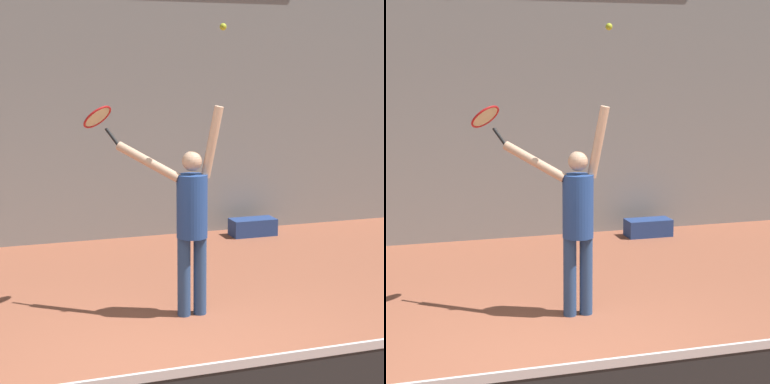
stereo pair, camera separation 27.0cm
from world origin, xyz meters
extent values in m
cube|color=gray|center=(0.00, 4.87, 2.50)|extent=(18.00, 0.10, 5.00)
cube|color=white|center=(0.00, -1.68, 0.93)|extent=(8.10, 0.02, 0.05)
cylinder|color=#2D4C7F|center=(0.43, 1.49, 0.40)|extent=(0.13, 0.13, 0.80)
cylinder|color=#2D4C7F|center=(0.60, 1.49, 0.40)|extent=(0.13, 0.13, 0.80)
cylinder|color=#26478C|center=(0.51, 1.49, 1.11)|extent=(0.30, 0.30, 0.62)
sphere|color=#D8A884|center=(0.51, 1.49, 1.55)|extent=(0.19, 0.19, 0.19)
cylinder|color=#D8A884|center=(0.70, 1.44, 1.73)|extent=(0.23, 0.21, 0.70)
cylinder|color=#D8A884|center=(0.13, 1.69, 1.54)|extent=(0.58, 0.50, 0.37)
cylinder|color=black|center=(-0.17, 1.95, 1.76)|extent=(0.14, 0.15, 0.18)
torus|color=red|center=(-0.29, 2.08, 1.95)|extent=(0.41, 0.41, 0.24)
cylinder|color=beige|center=(-0.29, 2.08, 1.95)|extent=(0.35, 0.34, 0.20)
sphere|color=#CCDB2D|center=(0.77, 1.36, 2.81)|extent=(0.07, 0.07, 0.07)
cube|color=navy|center=(2.42, 4.37, 0.12)|extent=(0.66, 0.32, 0.25)
camera|label=1|loc=(-1.58, -4.81, 2.44)|focal=65.00mm
camera|label=2|loc=(-1.32, -4.89, 2.44)|focal=65.00mm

